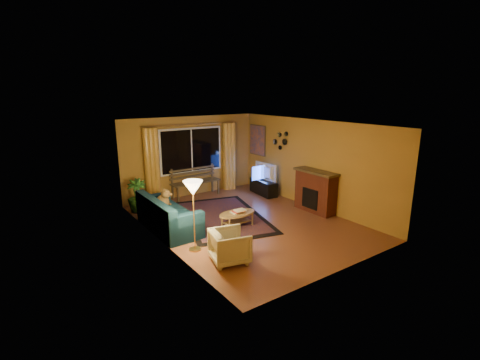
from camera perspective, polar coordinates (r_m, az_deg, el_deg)
floor at (r=8.96m, az=1.11°, el=-6.98°), size 4.50×6.00×0.02m
ceiling at (r=8.37m, az=1.19°, el=9.30°), size 4.50×6.00×0.02m
wall_back at (r=11.10m, az=-8.06°, el=3.87°), size 4.50×0.02×2.50m
wall_left at (r=7.51m, az=-12.93°, el=-1.46°), size 0.02×6.00×2.50m
wall_right at (r=10.04m, az=11.64°, el=2.60°), size 0.02×6.00×2.50m
window at (r=11.00m, az=-7.94°, el=4.84°), size 2.00×0.02×1.30m
curtain_rod at (r=10.86m, az=-7.98°, el=8.97°), size 3.20×0.03×0.03m
curtain_left at (r=10.47m, az=-14.29°, el=2.20°), size 0.36×0.36×2.24m
curtain_right at (r=11.67m, az=-1.83°, el=3.87°), size 0.36×0.36×2.24m
bench at (r=11.07m, az=-7.23°, el=-1.51°), size 1.60×0.51×0.48m
potted_plant at (r=9.99m, az=-16.56°, el=-2.46°), size 0.63×0.63×0.91m
sofa at (r=8.54m, az=-11.64°, el=-5.40°), size 0.88×2.02×0.81m
dog at (r=8.88m, az=-12.59°, el=-3.02°), size 0.41×0.51×0.50m
armchair at (r=6.87m, az=-1.70°, el=-10.56°), size 0.80×0.83×0.71m
floor_lamp at (r=7.25m, az=-7.57°, el=-5.92°), size 0.30×0.30×1.51m
rug at (r=9.31m, az=-3.04°, el=-6.00°), size 2.81×3.65×0.02m
coffee_table at (r=8.63m, az=-0.47°, el=-6.50°), size 0.98×0.98×0.35m
tv_console at (r=11.26m, az=3.86°, el=-1.18°), size 0.49×1.15×0.46m
television at (r=11.14m, az=3.91°, el=1.34°), size 0.19×0.97×0.55m
fireplace at (r=9.80m, az=12.27°, el=-1.96°), size 0.40×1.20×1.10m
mirror_cluster at (r=10.84m, az=6.61°, el=6.61°), size 0.06×0.60×0.56m
painting at (r=11.74m, az=2.89°, el=6.55°), size 0.04×0.76×0.96m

